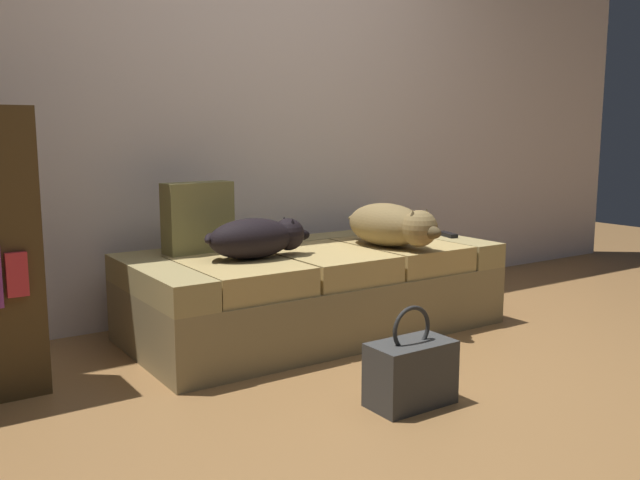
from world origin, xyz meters
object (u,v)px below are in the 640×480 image
handbag (411,372)px  couch (314,290)px  tv_remote (448,235)px  throw_pillow (198,217)px  dog_tan (392,225)px  dog_dark (258,238)px

handbag → couch: bearing=76.9°
tv_remote → throw_pillow: 1.41m
dog_tan → handbag: (-0.59, -0.82, -0.41)m
dog_tan → throw_pillow: (-0.88, 0.40, 0.06)m
throw_pillow → handbag: 1.35m
dog_dark → throw_pillow: size_ratio=1.63×
dog_dark → handbag: (0.13, -0.93, -0.39)m
dog_tan → throw_pillow: 0.97m
throw_pillow → dog_dark: bearing=-61.4°
tv_remote → handbag: 1.44m
tv_remote → throw_pillow: (-1.36, 0.31, 0.16)m
couch → dog_dark: 0.48m
handbag → tv_remote: bearing=40.5°
tv_remote → handbag: (-1.07, -0.92, -0.31)m
dog_dark → throw_pillow: (-0.16, 0.30, 0.08)m
throw_pillow → handbag: size_ratio=0.90×
couch → dog_tan: bearing=-26.1°
dog_dark → handbag: bearing=-82.2°
couch → dog_tan: size_ratio=2.85×
tv_remote → dog_tan: bearing=-156.3°
couch → handbag: couch is taller
couch → handbag: bearing=-103.1°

